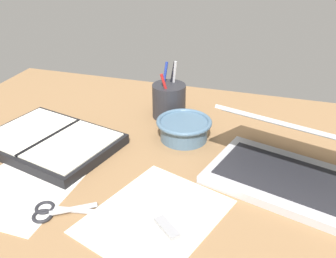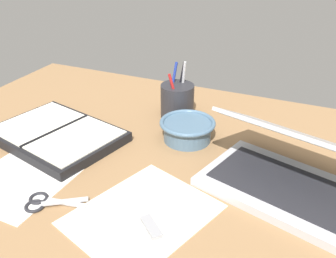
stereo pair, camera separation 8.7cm
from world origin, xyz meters
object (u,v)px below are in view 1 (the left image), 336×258
Objects in this scene: planner at (51,141)px; scissors at (51,211)px; laptop at (291,162)px; pen_cup at (169,100)px; bowl at (184,128)px.

planner is 2.94× the size of scissors.
planner is at bearing 100.16° from scissors.
planner is (-56.95, -3.15, -3.11)cm from laptop.
pen_cup is (-33.79, 21.74, 0.45)cm from laptop.
bowl is at bearing 174.65° from laptop.
laptop is 57.13cm from planner.
planner is 25.50cm from scissors.
planner is at bearing -160.71° from laptop.
scissors is at bearing -101.65° from pen_cup.
scissors is (13.59, -21.56, -1.03)cm from planner.
scissors is (-43.36, -24.71, -4.14)cm from laptop.
scissors is at bearing -44.09° from planner.
pen_cup is 34.19cm from planner.
scissors is at bearing -134.21° from laptop.
laptop is 2.39× the size of pen_cup.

